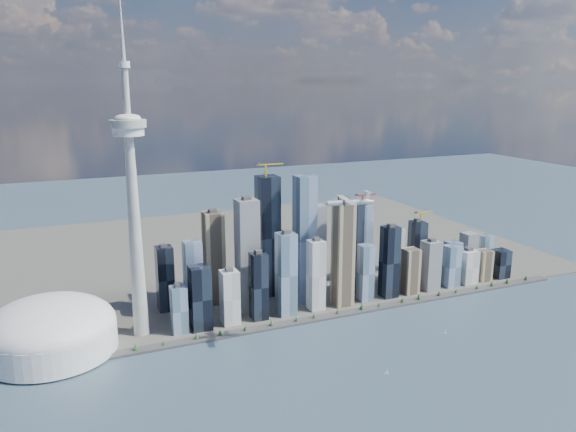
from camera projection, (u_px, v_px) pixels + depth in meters
name	position (u px, v px, depth m)	size (l,w,h in m)	color
ground	(394.00, 387.00, 787.79)	(4000.00, 4000.00, 0.00)	#2F3F53
seawall	(316.00, 319.00, 1010.84)	(1100.00, 22.00, 4.00)	#383838
land	(238.00, 251.00, 1413.27)	(1400.00, 900.00, 3.00)	#4C4C47
shoreline_trees	(317.00, 315.00, 1009.25)	(960.53, 7.20, 8.80)	#3F2D1E
skyscraper_cluster	(325.00, 258.00, 1092.35)	(736.00, 142.00, 265.65)	black
needle_tower	(133.00, 199.00, 895.15)	(56.00, 56.00, 550.50)	#999994
dome_stadium	(50.00, 330.00, 878.72)	(200.00, 200.00, 86.00)	silver
airplane	(349.00, 202.00, 840.75)	(79.26, 70.44, 19.38)	silver
sailboat_west	(387.00, 372.00, 823.78)	(7.30, 4.22, 10.33)	silver
sailboat_east	(445.00, 332.00, 955.77)	(6.27, 3.61, 8.87)	silver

